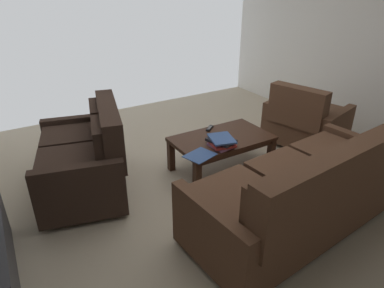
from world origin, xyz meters
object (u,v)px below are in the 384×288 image
Objects in this scene: loveseat_near at (86,157)px; tv_remote at (210,128)px; book_stack at (221,142)px; loose_magazine at (200,155)px; coffee_table at (222,142)px; sofa_main at (305,192)px; armchair_side at (305,120)px.

loveseat_near reaches higher than tv_remote.
loveseat_near is 4.08× the size of book_stack.
book_stack is at bearing -95.99° from loose_magazine.
coffee_table is at bearing -127.65° from book_stack.
sofa_main is at bearing -172.55° from loose_magazine.
sofa_main is 13.66× the size of tv_remote.
sofa_main reaches higher than loose_magazine.
sofa_main is 2.13m from loveseat_near.
sofa_main is 1.07m from loose_magazine.
coffee_table is 0.26m from book_stack.
armchair_side is 6.98× the size of tv_remote.
loveseat_near is 1.33× the size of armchair_side.
loveseat_near is 1.48m from coffee_table.
armchair_side reaches higher than book_stack.
sofa_main is 1.90× the size of coffee_table.
sofa_main is 1.48m from tv_remote.
tv_remote is at bearing -13.38° from armchair_side.
tv_remote is (-0.15, -0.45, -0.04)m from book_stack.
armchair_side is at bearing 178.02° from coffee_table.
loveseat_near is 4.89× the size of loose_magazine.
loveseat_near is 1.16m from loose_magazine.
sofa_main is 1.96× the size of armchair_side.
tv_remote is at bearing 175.37° from loveseat_near.
armchair_side is 1.46m from book_stack.
book_stack reaches higher than coffee_table.
loveseat_near is 1.44m from tv_remote.
coffee_table is 1.30m from armchair_side.
loose_magazine is (1.75, 0.20, 0.06)m from armchair_side.
loose_magazine is at bearing 6.48° from armchair_side.
tv_remote is at bearing -91.98° from coffee_table.
book_stack is at bearing -82.93° from sofa_main.
book_stack reaches higher than loose_magazine.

